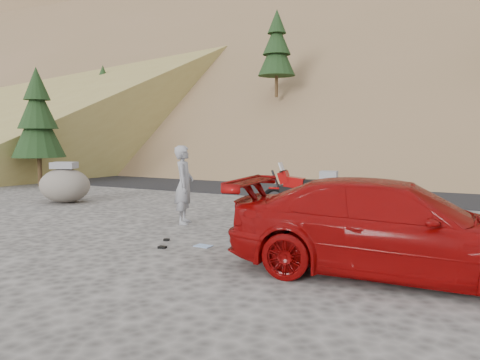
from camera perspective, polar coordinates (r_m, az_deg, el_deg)
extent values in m
plane|color=#43403E|center=(11.24, -4.14, -5.69)|extent=(140.00, 140.00, 0.00)
cube|color=black|center=(19.43, 9.65, -1.00)|extent=(120.00, 7.00, 0.05)
cube|color=brown|center=(40.04, 21.90, 13.49)|extent=(110.00, 51.90, 46.72)
cube|color=brown|center=(40.09, 21.91, 13.91)|extent=(110.00, 43.28, 36.46)
cube|color=brown|center=(60.72, 23.83, 16.29)|extent=(120.00, 40.00, 30.00)
cube|color=olive|center=(46.27, -23.72, 4.84)|extent=(45.29, 46.00, 24.26)
cylinder|color=#372714|center=(25.51, 4.46, 11.61)|extent=(0.17, 0.17, 1.40)
cone|color=black|center=(25.72, 4.49, 15.04)|extent=(2.00, 2.00, 2.25)
cone|color=black|center=(25.88, 4.51, 16.90)|extent=(1.50, 1.50, 1.76)
cone|color=black|center=(26.06, 4.52, 18.74)|extent=(1.00, 1.00, 1.26)
cylinder|color=#372714|center=(34.79, -16.24, 7.59)|extent=(0.15, 0.15, 1.26)
cone|color=black|center=(34.87, -16.30, 9.87)|extent=(1.80, 1.80, 2.03)
cone|color=black|center=(34.94, -16.34, 11.12)|extent=(1.35, 1.35, 1.58)
cone|color=black|center=(35.03, -16.37, 12.37)|extent=(0.90, 0.90, 1.13)
cylinder|color=#372714|center=(21.79, -23.22, 1.36)|extent=(0.18, 0.18, 1.54)
cone|color=black|center=(21.75, -23.39, 5.83)|extent=(2.20, 2.20, 2.47)
cone|color=black|center=(21.78, -23.49, 8.30)|extent=(1.65, 1.65, 1.93)
cone|color=black|center=(21.85, -23.58, 10.75)|extent=(1.10, 1.10, 1.39)
torus|color=black|center=(13.32, 4.25, -2.36)|extent=(0.73, 0.21, 0.71)
cylinder|color=black|center=(13.32, 4.25, -2.36)|extent=(0.22, 0.09, 0.22)
torus|color=black|center=(12.98, 11.42, -2.67)|extent=(0.77, 0.24, 0.76)
cylinder|color=black|center=(12.98, 11.42, -2.67)|extent=(0.25, 0.11, 0.24)
cylinder|color=black|center=(13.25, 4.63, -0.66)|extent=(0.41, 0.11, 0.88)
cylinder|color=black|center=(13.17, 5.28, 1.09)|extent=(0.13, 0.67, 0.05)
cube|color=black|center=(13.10, 7.68, -1.48)|extent=(1.32, 0.41, 0.32)
cube|color=black|center=(13.10, 8.14, -2.44)|extent=(0.52, 0.38, 0.30)
cube|color=#830707|center=(13.12, 6.64, -0.27)|extent=(0.60, 0.39, 0.34)
cube|color=#830707|center=(13.18, 5.41, 0.34)|extent=(0.37, 0.40, 0.38)
cube|color=silver|center=(13.18, 5.10, 1.57)|extent=(0.16, 0.34, 0.28)
cube|color=black|center=(13.01, 8.87, -0.25)|extent=(0.62, 0.31, 0.13)
cube|color=black|center=(12.94, 10.65, -0.50)|extent=(0.40, 0.24, 0.11)
cube|color=#B0B0B5|center=(12.69, 10.62, -1.61)|extent=(0.45, 0.18, 0.49)
cube|color=#B0B0B5|center=(13.24, 11.02, -1.32)|extent=(0.45, 0.18, 0.49)
cube|color=gray|center=(12.92, 10.76, 0.45)|extent=(0.50, 0.42, 0.28)
cube|color=#830707|center=(13.28, 4.26, -0.98)|extent=(0.34, 0.17, 0.04)
cylinder|color=black|center=(12.93, 8.18, -3.37)|extent=(0.05, 0.23, 0.39)
cylinder|color=#B0B0B5|center=(12.85, 10.36, -2.39)|extent=(0.50, 0.16, 0.14)
imported|color=gray|center=(11.69, -6.77, -5.27)|extent=(0.70, 0.83, 1.92)
imported|color=#830707|center=(7.84, 18.03, -10.91)|extent=(5.27, 2.46, 1.49)
ellipsoid|color=#615D53|center=(16.13, -20.58, -0.63)|extent=(1.98, 1.79, 1.10)
cube|color=gray|center=(16.08, -20.65, 1.64)|extent=(0.80, 0.73, 0.18)
ellipsoid|color=#615D53|center=(17.59, -21.18, -1.32)|extent=(0.79, 0.74, 0.40)
cube|color=white|center=(8.98, 4.57, -8.50)|extent=(0.58, 0.55, 0.02)
cylinder|color=navy|center=(9.60, 0.54, -7.05)|extent=(0.47, 0.19, 0.19)
cylinder|color=navy|center=(9.13, 11.13, -7.64)|extent=(0.09, 0.09, 0.24)
cone|color=red|center=(8.36, 7.70, -9.05)|extent=(0.14, 0.14, 0.17)
cube|color=black|center=(9.23, -9.45, -8.09)|extent=(0.17, 0.13, 0.04)
cube|color=black|center=(9.87, -8.96, -7.20)|extent=(0.14, 0.13, 0.04)
cube|color=#829FC9|center=(9.31, -4.50, -8.01)|extent=(0.34, 0.26, 0.01)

